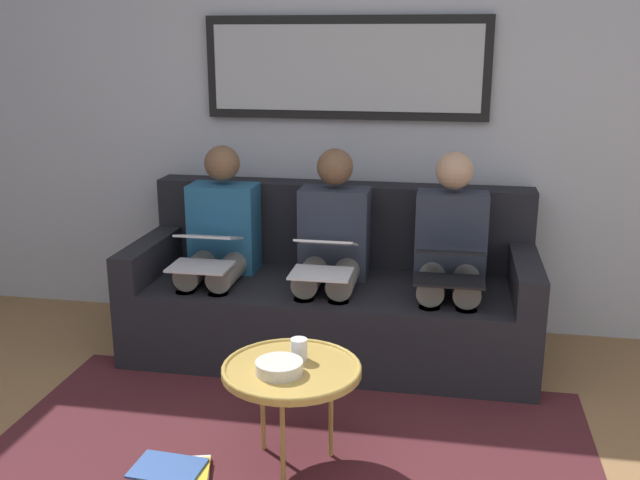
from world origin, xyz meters
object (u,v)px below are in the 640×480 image
(couch, at_px, (333,295))
(laptop_black, at_px, (450,265))
(magazine_stack, at_px, (173,471))
(framed_mirror, at_px, (346,68))
(laptop_silver, at_px, (205,250))
(person_right, at_px, (219,242))
(coffee_table, at_px, (292,371))
(bowl, at_px, (279,367))
(laptop_white, at_px, (324,256))
(person_middle, at_px, (332,248))
(cup, at_px, (299,349))
(person_left, at_px, (450,254))

(couch, height_order, laptop_black, couch)
(magazine_stack, bearing_deg, framed_mirror, -103.42)
(laptop_silver, bearing_deg, person_right, -90.00)
(coffee_table, relative_size, magazine_stack, 1.69)
(bowl, height_order, laptop_white, laptop_white)
(framed_mirror, bearing_deg, laptop_black, 132.18)
(person_middle, height_order, magazine_stack, person_middle)
(bowl, height_order, laptop_black, laptop_black)
(couch, relative_size, cup, 24.44)
(laptop_black, bearing_deg, framed_mirror, -47.82)
(coffee_table, xyz_separation_m, bowl, (0.04, 0.06, 0.04))
(laptop_black, xyz_separation_m, laptop_white, (0.64, -0.02, 0.01))
(coffee_table, xyz_separation_m, laptop_white, (0.03, -0.92, 0.21))
(laptop_white, bearing_deg, person_left, -160.03)
(laptop_black, relative_size, person_middle, 0.30)
(laptop_white, bearing_deg, cup, 93.04)
(person_left, relative_size, person_right, 1.00)
(person_left, xyz_separation_m, person_right, (1.28, 0.00, 0.00))
(couch, bearing_deg, laptop_white, 90.00)
(bowl, bearing_deg, laptop_black, -123.98)
(framed_mirror, distance_m, coffee_table, 1.96)
(framed_mirror, height_order, laptop_white, framed_mirror)
(laptop_silver, bearing_deg, framed_mirror, -132.67)
(bowl, bearing_deg, person_middle, -90.27)
(coffee_table, bearing_deg, framed_mirror, -88.89)
(person_middle, bearing_deg, person_right, 0.00)
(person_left, height_order, person_middle, same)
(bowl, xyz_separation_m, person_left, (-0.65, -1.21, 0.15))
(magazine_stack, bearing_deg, laptop_white, -111.23)
(framed_mirror, distance_m, laptop_black, 1.33)
(laptop_silver, bearing_deg, laptop_white, -179.57)
(magazine_stack, bearing_deg, person_middle, -107.78)
(laptop_white, xyz_separation_m, laptop_silver, (0.64, 0.00, 0.00))
(person_left, relative_size, laptop_black, 3.31)
(coffee_table, bearing_deg, magazine_stack, 21.60)
(framed_mirror, relative_size, person_middle, 1.44)
(couch, distance_m, laptop_black, 0.78)
(person_right, bearing_deg, bowl, 117.72)
(cup, xyz_separation_m, person_middle, (0.04, -1.07, 0.13))
(couch, height_order, magazine_stack, couch)
(framed_mirror, distance_m, person_left, 1.23)
(magazine_stack, bearing_deg, coffee_table, -158.40)
(framed_mirror, xyz_separation_m, bowl, (0.01, 1.66, -1.09))
(bowl, height_order, magazine_stack, bowl)
(couch, bearing_deg, person_middle, 90.00)
(laptop_black, xyz_separation_m, person_middle, (0.64, -0.25, -0.02))
(framed_mirror, xyz_separation_m, laptop_white, (0.00, 0.69, -0.92))
(person_middle, bearing_deg, coffee_table, 91.55)
(person_left, relative_size, magazine_stack, 3.40)
(person_middle, bearing_deg, person_left, 180.00)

